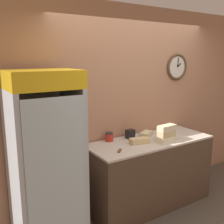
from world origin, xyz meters
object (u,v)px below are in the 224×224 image
sandwich_stack_top (167,128)px  napkin_dispenser (130,134)px  sandwich_stack_middle (167,134)px  sandwich_flat_left (140,141)px  sandwich_flat_right (146,134)px  beverage_cooler (44,152)px  sandwich_stack_bottom (166,139)px  condiment_jar (109,137)px  chefs_knife (121,149)px

sandwich_stack_top → napkin_dispenser: sandwich_stack_top is taller
sandwich_stack_middle → sandwich_flat_left: (-0.33, 0.15, -0.08)m
sandwich_flat_right → sandwich_stack_middle: bearing=-77.9°
beverage_cooler → sandwich_flat_left: 1.23m
beverage_cooler → sandwich_stack_bottom: size_ratio=7.10×
beverage_cooler → condiment_jar: (0.94, 0.21, -0.04)m
sandwich_stack_bottom → condiment_jar: bearing=144.6°
chefs_knife → napkin_dispenser: 0.48m
sandwich_stack_middle → condiment_jar: size_ratio=2.32×
napkin_dispenser → chefs_knife: bearing=-140.0°
condiment_jar → sandwich_stack_middle: bearing=-35.4°
condiment_jar → sandwich_stack_top: bearing=-35.4°
beverage_cooler → sandwich_stack_middle: beverage_cooler is taller
sandwich_flat_left → chefs_knife: size_ratio=1.04×
sandwich_stack_middle → condiment_jar: bearing=144.6°
sandwich_stack_top → chefs_knife: (-0.67, 0.08, -0.18)m
napkin_dispenser → condiment_jar: bearing=171.0°
beverage_cooler → sandwich_stack_bottom: beverage_cooler is taller
sandwich_flat_left → sandwich_flat_right: (0.26, 0.18, -0.00)m
beverage_cooler → sandwich_flat_right: size_ratio=7.47×
chefs_knife → napkin_dispenser: size_ratio=2.17×
sandwich_stack_top → sandwich_flat_right: size_ratio=1.04×
sandwich_stack_bottom → chefs_knife: 0.67m
sandwich_stack_middle → sandwich_stack_top: 0.08m
sandwich_stack_bottom → chefs_knife: size_ratio=1.03×
beverage_cooler → napkin_dispenser: size_ratio=15.85×
beverage_cooler → chefs_knife: (0.89, -0.15, -0.09)m
beverage_cooler → sandwich_flat_left: (1.23, -0.08, -0.07)m
sandwich_flat_left → napkin_dispenser: (0.02, 0.24, 0.03)m
sandwich_stack_top → condiment_jar: sandwich_stack_top is taller
sandwich_stack_bottom → napkin_dispenser: size_ratio=2.23×
sandwich_flat_right → chefs_knife: bearing=-157.3°
sandwich_flat_left → napkin_dispenser: bearing=84.0°
sandwich_flat_right → condiment_jar: (-0.54, 0.10, 0.02)m
sandwich_flat_right → chefs_knife: 0.65m
beverage_cooler → sandwich_stack_bottom: (1.55, -0.23, -0.06)m
beverage_cooler → chefs_knife: bearing=-9.5°
chefs_knife → condiment_jar: (0.06, 0.35, 0.05)m
sandwich_flat_left → sandwich_flat_right: bearing=35.1°
beverage_cooler → napkin_dispenser: bearing=7.2°
sandwich_flat_left → chefs_knife: sandwich_flat_left is taller
sandwich_stack_top → chefs_knife: 0.70m
sandwich_stack_bottom → sandwich_stack_middle: bearing=180.0°
sandwich_stack_middle → chefs_knife: 0.68m
sandwich_stack_bottom → sandwich_flat_left: 0.36m
beverage_cooler → condiment_jar: 0.97m
sandwich_flat_right → chefs_knife: sandwich_flat_right is taller
sandwich_stack_bottom → sandwich_flat_right: bearing=102.1°
sandwich_stack_middle → chefs_knife: bearing=173.3°
sandwich_stack_middle → sandwich_stack_top: sandwich_stack_top is taller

